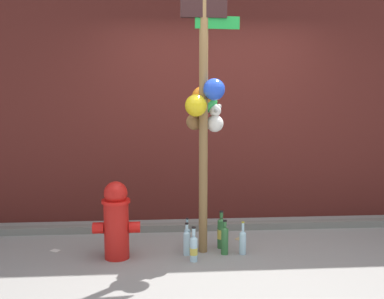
% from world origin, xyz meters
% --- Properties ---
extents(ground_plane, '(14.00, 14.00, 0.00)m').
position_xyz_m(ground_plane, '(0.00, 0.00, 0.00)').
color(ground_plane, gray).
extents(building_wall, '(10.00, 0.20, 3.84)m').
position_xyz_m(building_wall, '(0.00, 1.67, 1.92)').
color(building_wall, '#561E19').
rests_on(building_wall, ground_plane).
extents(curb_strip, '(8.00, 0.12, 0.08)m').
position_xyz_m(curb_strip, '(0.00, 1.12, 0.04)').
color(curb_strip, slate).
rests_on(curb_strip, ground_plane).
extents(memorial_post, '(0.57, 0.43, 2.69)m').
position_xyz_m(memorial_post, '(-0.19, 0.46, 1.61)').
color(memorial_post, olive).
rests_on(memorial_post, ground_plane).
extents(fire_hydrant, '(0.46, 0.28, 0.77)m').
position_xyz_m(fire_hydrant, '(-1.06, 0.32, 0.39)').
color(fire_hydrant, red).
rests_on(fire_hydrant, ground_plane).
extents(bottle_0, '(0.07, 0.07, 0.34)m').
position_xyz_m(bottle_0, '(-0.36, 0.49, 0.13)').
color(bottle_0, '#93CCE0').
rests_on(bottle_0, ground_plane).
extents(bottle_1, '(0.07, 0.07, 0.33)m').
position_xyz_m(bottle_1, '(-0.37, 0.35, 0.14)').
color(bottle_1, '#B2DBEA').
rests_on(bottle_1, ground_plane).
extents(bottle_2, '(0.08, 0.08, 0.34)m').
position_xyz_m(bottle_2, '(-0.31, 0.18, 0.13)').
color(bottle_2, '#B2DBEA').
rests_on(bottle_2, ground_plane).
extents(bottle_3, '(0.07, 0.07, 0.34)m').
position_xyz_m(bottle_3, '(0.19, 0.33, 0.13)').
color(bottle_3, '#B2DBEA').
rests_on(bottle_3, ground_plane).
extents(bottle_4, '(0.07, 0.07, 0.35)m').
position_xyz_m(bottle_4, '(0.01, 0.34, 0.15)').
color(bottle_4, '#337038').
rests_on(bottle_4, ground_plane).
extents(bottle_5, '(0.08, 0.08, 0.40)m').
position_xyz_m(bottle_5, '(0.00, 0.52, 0.17)').
color(bottle_5, '#337038').
rests_on(bottle_5, ground_plane).
extents(litter_0, '(0.11, 0.11, 0.01)m').
position_xyz_m(litter_0, '(-1.72, 0.56, 0.00)').
color(litter_0, silver).
rests_on(litter_0, ground_plane).
extents(litter_1, '(0.12, 0.12, 0.01)m').
position_xyz_m(litter_1, '(0.24, 0.77, 0.00)').
color(litter_1, tan).
rests_on(litter_1, ground_plane).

